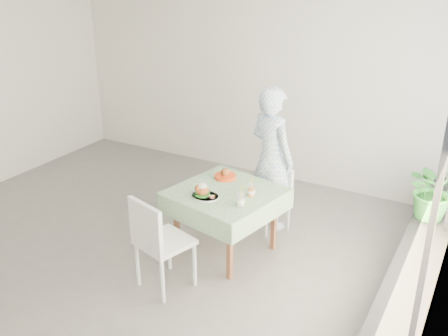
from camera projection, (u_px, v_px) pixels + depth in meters
The scene contains 12 objects.
floor at pixel (153, 243), 5.76m from camera, with size 6.00×6.00×0.00m, color #5F5C5A.
wall_back at pixel (252, 81), 7.23m from camera, with size 6.00×0.02×2.80m, color silver.
window_ledge at pixel (407, 301), 4.40m from camera, with size 0.40×4.80×0.50m, color black.
cafe_table at pixel (226, 214), 5.45m from camera, with size 1.23×1.23×0.74m.
chair_far at pixel (271, 210), 6.02m from camera, with size 0.51×0.51×0.79m.
chair_near at pixel (164, 260), 4.90m from camera, with size 0.58×0.58×0.99m.
diner at pixel (271, 158), 5.88m from camera, with size 0.63×0.42×1.74m, color #8AB2DD.
main_dish at pixel (204, 192), 5.19m from camera, with size 0.30×0.30×0.16m.
juice_cup_orange at pixel (251, 191), 5.21m from camera, with size 0.09×0.09×0.25m.
juice_cup_lemonade at pixel (241, 200), 5.00m from camera, with size 0.09×0.09×0.26m.
second_dish at pixel (225, 175), 5.64m from camera, with size 0.25×0.25×0.12m.
potted_plant at pixel (434, 190), 5.17m from camera, with size 0.59×0.51×0.65m, color #2B6F25.
Camera 1 is at (3.16, -3.93, 3.03)m, focal length 40.00 mm.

